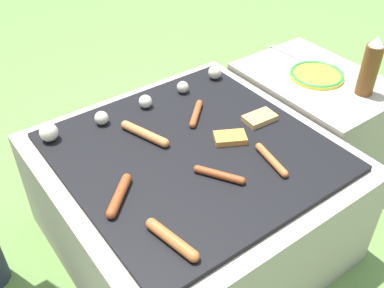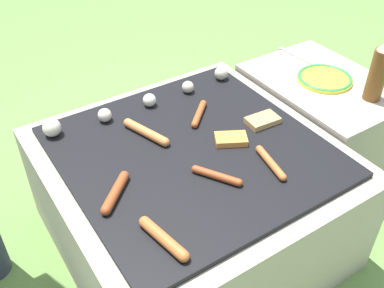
{
  "view_description": "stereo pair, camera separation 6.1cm",
  "coord_description": "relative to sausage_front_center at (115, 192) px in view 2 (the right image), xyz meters",
  "views": [
    {
      "loc": [
        -0.64,
        -0.87,
        1.29
      ],
      "look_at": [
        0.0,
        0.0,
        0.44
      ],
      "focal_mm": 42.0,
      "sensor_mm": 36.0,
      "label": 1
    },
    {
      "loc": [
        -0.59,
        -0.91,
        1.29
      ],
      "look_at": [
        0.0,
        0.0,
        0.44
      ],
      "focal_mm": 42.0,
      "sensor_mm": 36.0,
      "label": 2
    }
  ],
  "objects": [
    {
      "name": "fork_utensil",
      "position": [
        0.99,
        0.34,
        -0.01
      ],
      "size": [
        0.03,
        0.19,
        0.01
      ],
      "color": "silver",
      "rests_on": "side_ledge"
    },
    {
      "name": "side_ledge",
      "position": [
        0.94,
        0.12,
        -0.22
      ],
      "size": [
        0.42,
        0.59,
        0.42
      ],
      "color": "#A89E8C",
      "rests_on": "ground_plane"
    },
    {
      "name": "ground_plane",
      "position": [
        0.29,
        0.06,
        -0.43
      ],
      "size": [
        14.0,
        14.0,
        0.0
      ],
      "primitive_type": "plane",
      "color": "#608442"
    },
    {
      "name": "sausage_front_center",
      "position": [
        0.0,
        0.0,
        0.0
      ],
      "size": [
        0.13,
        0.12,
        0.03
      ],
      "color": "#93421E",
      "rests_on": "grill"
    },
    {
      "name": "sausage_front_right",
      "position": [
        0.27,
        -0.09,
        -0.0
      ],
      "size": [
        0.09,
        0.14,
        0.02
      ],
      "color": "#93421E",
      "rests_on": "grill"
    },
    {
      "name": "sausage_back_center",
      "position": [
        0.2,
        0.2,
        0.0
      ],
      "size": [
        0.08,
        0.19,
        0.03
      ],
      "color": "#C6753D",
      "rests_on": "grill"
    },
    {
      "name": "mushroom_row",
      "position": [
        0.25,
        0.35,
        0.01
      ],
      "size": [
        0.72,
        0.07,
        0.06
      ],
      "color": "beige",
      "rests_on": "grill"
    },
    {
      "name": "sausage_mid_left",
      "position": [
        0.4,
        0.19,
        -0.0
      ],
      "size": [
        0.12,
        0.11,
        0.02
      ],
      "color": "#A34C23",
      "rests_on": "grill"
    },
    {
      "name": "plate_colorful",
      "position": [
        0.94,
        0.13,
        -0.01
      ],
      "size": [
        0.21,
        0.21,
        0.02
      ],
      "color": "yellow",
      "rests_on": "side_ledge"
    },
    {
      "name": "sausage_front_left",
      "position": [
        0.44,
        -0.14,
        -0.0
      ],
      "size": [
        0.05,
        0.16,
        0.02
      ],
      "color": "#B7602D",
      "rests_on": "grill"
    },
    {
      "name": "grill",
      "position": [
        0.29,
        0.06,
        -0.22
      ],
      "size": [
        0.87,
        0.87,
        0.42
      ],
      "color": "#A89E8C",
      "rests_on": "ground_plane"
    },
    {
      "name": "sausage_mid_right",
      "position": [
        0.03,
        -0.21,
        0.0
      ],
      "size": [
        0.06,
        0.17,
        0.03
      ],
      "color": "#B7602D",
      "rests_on": "grill"
    },
    {
      "name": "bread_slice_left",
      "position": [
        0.41,
        0.02,
        -0.0
      ],
      "size": [
        0.12,
        0.1,
        0.02
      ],
      "color": "#D18438",
      "rests_on": "grill"
    },
    {
      "name": "condiment_bottle",
      "position": [
        0.99,
        -0.05,
        0.09
      ],
      "size": [
        0.06,
        0.06,
        0.22
      ],
      "color": "brown",
      "rests_on": "side_ledge"
    },
    {
      "name": "bread_slice_center",
      "position": [
        0.56,
        0.05,
        -0.0
      ],
      "size": [
        0.11,
        0.07,
        0.02
      ],
      "color": "tan",
      "rests_on": "grill"
    }
  ]
}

